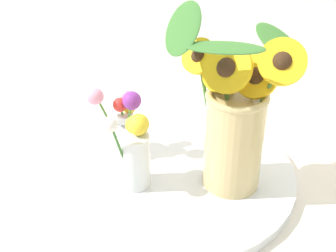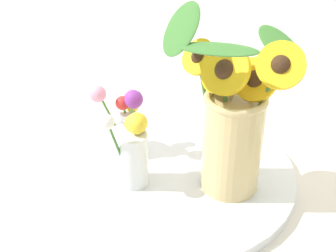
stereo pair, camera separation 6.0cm
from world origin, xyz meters
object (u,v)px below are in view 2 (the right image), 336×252
object	(u,v)px
serving_tray	(168,173)
vase_small_center	(133,149)
mason_jar_sunflowers	(232,123)
vase_bulb_right	(127,125)

from	to	relation	value
serving_tray	vase_small_center	distance (m)	0.12
serving_tray	mason_jar_sunflowers	world-z (taller)	mason_jar_sunflowers
mason_jar_sunflowers	vase_small_center	distance (m)	0.20
serving_tray	vase_small_center	xyz separation A→B (m)	(-0.03, -0.08, 0.09)
serving_tray	vase_bulb_right	bearing A→B (deg)	178.67
mason_jar_sunflowers	vase_small_center	xyz separation A→B (m)	(-0.15, -0.10, -0.06)
vase_bulb_right	vase_small_center	bearing A→B (deg)	-43.52
mason_jar_sunflowers	vase_bulb_right	distance (m)	0.25
vase_small_center	vase_bulb_right	size ratio (longest dim) A/B	1.07
serving_tray	mason_jar_sunflowers	xyz separation A→B (m)	(0.13, 0.03, 0.15)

